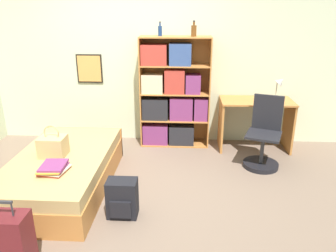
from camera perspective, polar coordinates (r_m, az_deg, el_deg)
The scene contains 13 objects.
ground_plane at distance 4.06m, azimuth -8.75°, elevation -10.76°, with size 14.00×14.00×0.00m, color #756051.
wall_back at distance 5.21m, azimuth -5.76°, elevation 11.44°, with size 10.00×0.09×2.60m.
bed at distance 4.16m, azimuth -17.80°, elevation -7.49°, with size 1.08×1.92×0.42m.
handbag at distance 4.03m, azimuth -19.40°, elevation -3.31°, with size 0.30×0.25×0.38m.
book_stack_on_bed at distance 3.68m, azimuth -19.30°, elevation -6.92°, with size 0.30×0.33×0.08m.
suitcase at distance 3.08m, azimuth -26.55°, elevation -17.87°, with size 0.42×0.22×0.67m.
bookcase at distance 5.02m, azimuth 0.65°, elevation 5.19°, with size 1.05×0.35×1.67m.
bottle_green at distance 4.93m, azimuth -1.40°, elevation 16.30°, with size 0.06×0.06×0.20m.
bottle_brown at distance 4.85m, azimuth 4.52°, elevation 16.26°, with size 0.08×0.08×0.22m.
desk at distance 5.11m, azimuth 14.97°, elevation 1.70°, with size 1.06×0.56×0.77m.
desk_lamp at distance 5.03m, azimuth 18.85°, elevation 6.78°, with size 0.21×0.16×0.37m.
desk_chair at distance 4.63m, azimuth 16.23°, elevation -3.06°, with size 0.56×0.56×0.96m.
backpack at distance 3.49m, azimuth -7.97°, elevation -12.42°, with size 0.31×0.24×0.41m.
Camera 1 is at (0.81, -3.41, 2.06)m, focal length 35.00 mm.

